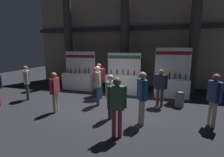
# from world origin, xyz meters

# --- Properties ---
(ground_plane) EXTENTS (26.50, 26.50, 0.00)m
(ground_plane) POSITION_xyz_m (0.00, 0.00, 0.00)
(ground_plane) COLOR black
(hall_colonnade) EXTENTS (13.25, 1.39, 6.79)m
(hall_colonnade) POSITION_xyz_m (0.00, 4.27, 3.35)
(hall_colonnade) COLOR gray
(hall_colonnade) RESTS_ON ground_plane
(exhibitor_booth_0) EXTENTS (1.98, 0.72, 2.29)m
(exhibitor_booth_0) POSITION_xyz_m (-2.58, 2.22, 0.60)
(exhibitor_booth_0) COLOR white
(exhibitor_booth_0) RESTS_ON ground_plane
(exhibitor_booth_1) EXTENTS (1.89, 0.66, 2.24)m
(exhibitor_booth_1) POSITION_xyz_m (0.20, 2.13, 0.61)
(exhibitor_booth_1) COLOR white
(exhibitor_booth_1) RESTS_ON ground_plane
(exhibitor_booth_2) EXTENTS (1.76, 0.66, 2.52)m
(exhibitor_booth_2) POSITION_xyz_m (2.79, 2.11, 0.61)
(exhibitor_booth_2) COLOR white
(exhibitor_booth_2) RESTS_ON ground_plane
(trash_bin) EXTENTS (0.37, 0.37, 0.67)m
(trash_bin) POSITION_xyz_m (3.06, 0.69, 0.33)
(trash_bin) COLOR slate
(trash_bin) RESTS_ON ground_plane
(visitor_0) EXTENTS (0.52, 0.34, 1.74)m
(visitor_0) POSITION_xyz_m (1.09, -2.51, 1.04)
(visitor_0) COLOR maroon
(visitor_0) RESTS_ON ground_plane
(visitor_2) EXTENTS (0.45, 0.43, 1.67)m
(visitor_2) POSITION_xyz_m (-3.99, -0.37, 1.00)
(visitor_2) COLOR #33563D
(visitor_2) RESTS_ON ground_plane
(visitor_3) EXTENTS (0.21, 0.53, 1.60)m
(visitor_3) POSITION_xyz_m (-1.69, -1.39, 0.94)
(visitor_3) COLOR #ADA393
(visitor_3) RESTS_ON ground_plane
(visitor_4) EXTENTS (0.58, 0.31, 1.63)m
(visitor_4) POSITION_xyz_m (2.22, 0.46, 0.97)
(visitor_4) COLOR #47382D
(visitor_4) RESTS_ON ground_plane
(visitor_5) EXTENTS (0.37, 0.43, 1.78)m
(visitor_5) POSITION_xyz_m (1.66, -1.50, 1.05)
(visitor_5) COLOR #ADA393
(visitor_5) RESTS_ON ground_plane
(visitor_6) EXTENTS (0.27, 0.51, 1.61)m
(visitor_6) POSITION_xyz_m (0.55, -1.34, 0.94)
(visitor_6) COLOR navy
(visitor_6) RESTS_ON ground_plane
(visitor_7) EXTENTS (0.29, 0.54, 1.75)m
(visitor_7) POSITION_xyz_m (-0.39, -0.14, 1.04)
(visitor_7) COLOR navy
(visitor_7) RESTS_ON ground_plane
(visitor_8) EXTENTS (0.63, 0.29, 1.77)m
(visitor_8) POSITION_xyz_m (-0.69, 0.81, 1.08)
(visitor_8) COLOR #33563D
(visitor_8) RESTS_ON ground_plane
(visitor_9) EXTENTS (0.37, 0.50, 1.73)m
(visitor_9) POSITION_xyz_m (3.86, -0.99, 1.03)
(visitor_9) COLOR #ADA393
(visitor_9) RESTS_ON ground_plane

